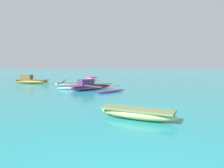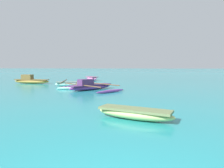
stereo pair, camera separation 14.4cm
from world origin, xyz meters
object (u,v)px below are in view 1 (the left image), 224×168
Objects in this scene: moored_boat_1 at (71,84)px; moored_boat_2 at (137,113)px; moored_boat_0 at (90,86)px; moored_boat_4 at (30,80)px; moored_boat_3 at (91,78)px.

moored_boat_1 reaches higher than moored_boat_2.
moored_boat_0 is 8.38m from moored_boat_4.
moored_boat_0 is at bearing -57.54° from moored_boat_1.
moored_boat_1 is at bearing -39.80° from moored_boat_3.
moored_boat_4 is (-5.28, -4.74, 0.06)m from moored_boat_3.
moored_boat_3 is at bearing 51.72° from moored_boat_0.
moored_boat_3 is at bearing 127.19° from moored_boat_2.
moored_boat_0 is 1.31× the size of moored_boat_4.
moored_boat_2 is at bearing -117.00° from moored_boat_0.
moored_boat_2 is 16.16m from moored_boat_4.
moored_boat_0 is at bearing -25.81° from moored_boat_3.
moored_boat_1 is 7.10m from moored_boat_3.
moored_boat_1 is at bearing 85.45° from moored_boat_0.
moored_boat_4 reaches higher than moored_boat_3.
moored_boat_1 is 1.24× the size of moored_boat_4.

